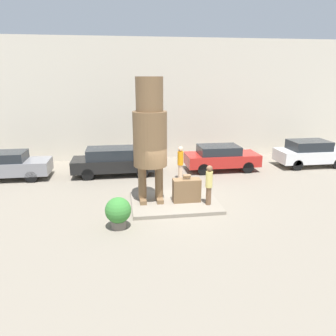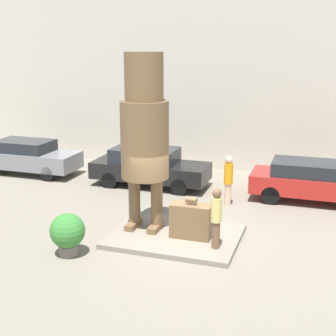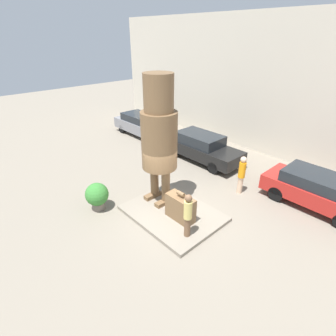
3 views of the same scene
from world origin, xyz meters
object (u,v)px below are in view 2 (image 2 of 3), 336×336
(worker_hivis, at_px, (228,179))
(tourist, at_px, (216,216))
(giant_suitcase, at_px, (191,221))
(parked_car_grey, at_px, (28,156))
(parked_car_red, at_px, (309,180))
(planter_pot, at_px, (68,233))
(parked_car_black, at_px, (149,166))
(statue_figure, at_px, (145,129))

(worker_hivis, bearing_deg, tourist, -83.28)
(giant_suitcase, distance_m, parked_car_grey, 10.15)
(parked_car_grey, distance_m, parked_car_red, 11.94)
(tourist, height_order, parked_car_grey, tourist)
(worker_hivis, bearing_deg, planter_pot, -121.33)
(tourist, xyz_separation_m, parked_car_black, (-4.00, 5.39, -0.27))
(giant_suitcase, height_order, parked_car_red, parked_car_red)
(planter_pot, bearing_deg, parked_car_black, 91.90)
(statue_figure, height_order, giant_suitcase, statue_figure)
(statue_figure, distance_m, parked_car_grey, 9.01)
(parked_car_red, relative_size, planter_pot, 3.56)
(parked_car_grey, xyz_separation_m, parked_car_red, (11.94, 0.02, -0.00))
(worker_hivis, bearing_deg, parked_car_grey, 171.31)
(parked_car_grey, relative_size, parked_car_red, 1.05)
(parked_car_grey, bearing_deg, giant_suitcase, -29.00)
(tourist, bearing_deg, planter_pot, -159.46)
(parked_car_grey, height_order, parked_car_red, parked_car_grey)
(giant_suitcase, bearing_deg, statue_figure, 168.87)
(giant_suitcase, relative_size, parked_car_red, 0.29)
(tourist, height_order, planter_pot, tourist)
(statue_figure, relative_size, parked_car_black, 1.11)
(parked_car_grey, height_order, worker_hivis, worker_hivis)
(giant_suitcase, xyz_separation_m, worker_hivis, (0.37, 3.50, 0.34))
(parked_car_black, xyz_separation_m, planter_pot, (0.23, -6.80, -0.16))
(statue_figure, xyz_separation_m, tourist, (2.37, -0.80, -2.13))
(parked_car_black, relative_size, planter_pot, 3.96)
(giant_suitcase, relative_size, tourist, 0.71)
(giant_suitcase, distance_m, planter_pot, 3.50)
(parked_car_black, height_order, parked_car_red, parked_car_black)
(statue_figure, height_order, parked_car_black, statue_figure)
(statue_figure, xyz_separation_m, worker_hivis, (1.90, 3.21, -2.21))
(parked_car_grey, relative_size, planter_pot, 3.74)
(tourist, bearing_deg, parked_car_grey, 150.85)
(statue_figure, height_order, worker_hivis, statue_figure)
(statue_figure, height_order, parked_car_red, statue_figure)
(giant_suitcase, relative_size, planter_pot, 1.03)
(statue_figure, relative_size, parked_car_grey, 1.18)
(parked_car_black, height_order, worker_hivis, worker_hivis)
(parked_car_red, bearing_deg, statue_figure, -134.72)
(giant_suitcase, bearing_deg, parked_car_red, 58.14)
(statue_figure, distance_m, tourist, 3.28)
(worker_hivis, bearing_deg, parked_car_red, 27.96)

